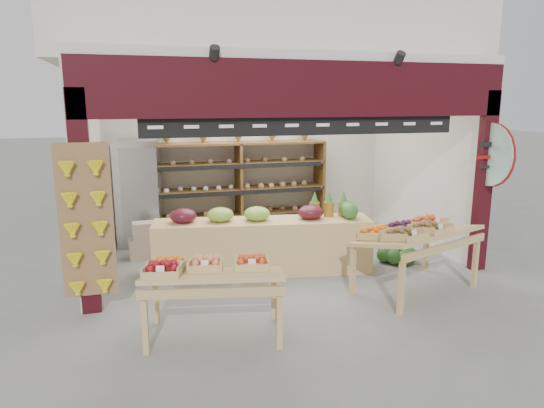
{
  "coord_description": "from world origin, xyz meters",
  "views": [
    {
      "loc": [
        -2.17,
        -6.92,
        2.5
      ],
      "look_at": [
        -0.24,
        -0.2,
        1.01
      ],
      "focal_mm": 32.0,
      "sensor_mm": 36.0,
      "label": 1
    }
  ],
  "objects_px": {
    "back_shelving": "(239,170)",
    "mid_counter": "(262,244)",
    "display_table_right": "(412,233)",
    "display_table_left": "(204,271)",
    "watermelon_pile": "(395,250)",
    "cardboard_stack": "(157,243)",
    "refrigerator": "(139,193)"
  },
  "relations": [
    {
      "from": "display_table_left",
      "to": "watermelon_pile",
      "type": "xyz_separation_m",
      "value": [
        3.25,
        1.6,
        -0.53
      ]
    },
    {
      "from": "display_table_left",
      "to": "display_table_right",
      "type": "relative_size",
      "value": 0.87
    },
    {
      "from": "cardboard_stack",
      "to": "watermelon_pile",
      "type": "height_order",
      "value": "cardboard_stack"
    },
    {
      "from": "refrigerator",
      "to": "back_shelving",
      "type": "bearing_deg",
      "value": 16.52
    },
    {
      "from": "display_table_left",
      "to": "watermelon_pile",
      "type": "relative_size",
      "value": 2.54
    },
    {
      "from": "back_shelving",
      "to": "display_table_left",
      "type": "bearing_deg",
      "value": -107.45
    },
    {
      "from": "cardboard_stack",
      "to": "display_table_right",
      "type": "relative_size",
      "value": 0.51
    },
    {
      "from": "back_shelving",
      "to": "cardboard_stack",
      "type": "bearing_deg",
      "value": -148.25
    },
    {
      "from": "cardboard_stack",
      "to": "mid_counter",
      "type": "distance_m",
      "value": 1.92
    },
    {
      "from": "refrigerator",
      "to": "display_table_left",
      "type": "relative_size",
      "value": 1.16
    },
    {
      "from": "display_table_left",
      "to": "display_table_right",
      "type": "height_order",
      "value": "display_table_right"
    },
    {
      "from": "back_shelving",
      "to": "display_table_right",
      "type": "relative_size",
      "value": 1.79
    },
    {
      "from": "back_shelving",
      "to": "display_table_right",
      "type": "bearing_deg",
      "value": -65.72
    },
    {
      "from": "refrigerator",
      "to": "watermelon_pile",
      "type": "distance_m",
      "value": 4.45
    },
    {
      "from": "back_shelving",
      "to": "refrigerator",
      "type": "distance_m",
      "value": 1.86
    },
    {
      "from": "watermelon_pile",
      "to": "display_table_right",
      "type": "bearing_deg",
      "value": -111.43
    },
    {
      "from": "display_table_right",
      "to": "back_shelving",
      "type": "bearing_deg",
      "value": 114.28
    },
    {
      "from": "mid_counter",
      "to": "watermelon_pile",
      "type": "relative_size",
      "value": 5.12
    },
    {
      "from": "cardboard_stack",
      "to": "display_table_left",
      "type": "xyz_separation_m",
      "value": [
        0.37,
        -2.93,
        0.5
      ]
    },
    {
      "from": "refrigerator",
      "to": "display_table_right",
      "type": "distance_m",
      "value": 4.71
    },
    {
      "from": "watermelon_pile",
      "to": "display_table_left",
      "type": "bearing_deg",
      "value": -153.83
    },
    {
      "from": "cardboard_stack",
      "to": "display_table_right",
      "type": "height_order",
      "value": "display_table_right"
    },
    {
      "from": "cardboard_stack",
      "to": "display_table_left",
      "type": "height_order",
      "value": "display_table_left"
    },
    {
      "from": "back_shelving",
      "to": "mid_counter",
      "type": "height_order",
      "value": "back_shelving"
    },
    {
      "from": "back_shelving",
      "to": "mid_counter",
      "type": "xyz_separation_m",
      "value": [
        -0.13,
        -2.21,
        -0.8
      ]
    },
    {
      "from": "display_table_left",
      "to": "display_table_right",
      "type": "bearing_deg",
      "value": 9.11
    },
    {
      "from": "cardboard_stack",
      "to": "display_table_right",
      "type": "distance_m",
      "value": 4.07
    },
    {
      "from": "refrigerator",
      "to": "cardboard_stack",
      "type": "xyz_separation_m",
      "value": [
        0.22,
        -0.79,
        -0.71
      ]
    },
    {
      "from": "back_shelving",
      "to": "watermelon_pile",
      "type": "height_order",
      "value": "back_shelving"
    },
    {
      "from": "cardboard_stack",
      "to": "display_table_left",
      "type": "distance_m",
      "value": 3.0
    },
    {
      "from": "refrigerator",
      "to": "watermelon_pile",
      "type": "bearing_deg",
      "value": -18.78
    },
    {
      "from": "refrigerator",
      "to": "mid_counter",
      "type": "height_order",
      "value": "refrigerator"
    }
  ]
}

